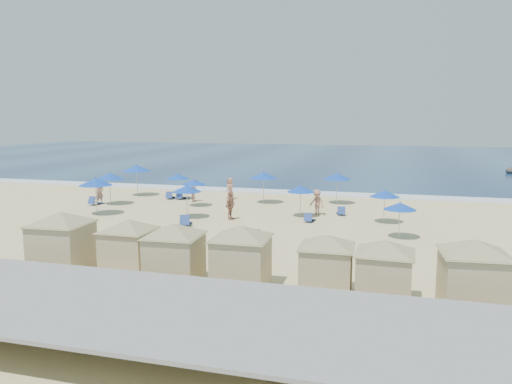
# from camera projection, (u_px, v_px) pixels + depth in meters

# --- Properties ---
(ground) EXTENTS (160.00, 160.00, 0.00)m
(ground) POSITION_uv_depth(u_px,v_px,m) (214.00, 229.00, 29.98)
(ground) COLOR beige
(ground) RESTS_ON ground
(ocean) EXTENTS (160.00, 80.00, 0.06)m
(ocean) POSITION_uv_depth(u_px,v_px,m) (331.00, 158.00, 82.32)
(ocean) COLOR navy
(ocean) RESTS_ON ground
(surf_line) EXTENTS (160.00, 2.50, 0.08)m
(surf_line) POSITION_uv_depth(u_px,v_px,m) (275.00, 192.00, 44.73)
(surf_line) COLOR white
(surf_line) RESTS_ON ground
(seawall) EXTENTS (160.00, 6.10, 1.22)m
(seawall) POSITION_uv_depth(u_px,v_px,m) (74.00, 293.00, 17.04)
(seawall) COLOR gray
(seawall) RESTS_ON ground
(trash_bin) EXTENTS (1.06, 1.06, 0.87)m
(trash_bin) POSITION_uv_depth(u_px,v_px,m) (252.00, 239.00, 25.57)
(trash_bin) COLOR black
(trash_bin) RESTS_ON ground
(cabana_0) EXTENTS (4.66, 4.66, 2.93)m
(cabana_0) POSITION_uv_depth(u_px,v_px,m) (61.00, 234.00, 21.26)
(cabana_0) COLOR tan
(cabana_0) RESTS_ON ground
(cabana_1) EXTENTS (4.18, 4.18, 2.62)m
(cabana_1) POSITION_uv_depth(u_px,v_px,m) (129.00, 240.00, 21.03)
(cabana_1) COLOR tan
(cabana_1) RESTS_ON ground
(cabana_2) EXTENTS (4.34, 4.34, 2.73)m
(cabana_2) POSITION_uv_depth(u_px,v_px,m) (174.00, 246.00, 19.75)
(cabana_2) COLOR tan
(cabana_2) RESTS_ON ground
(cabana_3) EXTENTS (4.40, 4.40, 2.76)m
(cabana_3) POSITION_uv_depth(u_px,v_px,m) (241.00, 249.00, 19.23)
(cabana_3) COLOR tan
(cabana_3) RESTS_ON ground
(cabana_4) EXTENTS (4.06, 4.06, 2.55)m
(cabana_4) POSITION_uv_depth(u_px,v_px,m) (327.00, 257.00, 18.58)
(cabana_4) COLOR tan
(cabana_4) RESTS_ON ground
(cabana_5) EXTENTS (4.08, 4.08, 2.56)m
(cabana_5) POSITION_uv_depth(u_px,v_px,m) (385.00, 264.00, 17.68)
(cabana_5) COLOR tan
(cabana_5) RESTS_ON ground
(cabana_6) EXTENTS (4.45, 4.45, 2.81)m
(cabana_6) POSITION_uv_depth(u_px,v_px,m) (474.00, 266.00, 16.91)
(cabana_6) COLOR tan
(cabana_6) RESTS_ON ground
(umbrella_0) EXTENTS (2.22, 2.22, 2.53)m
(umbrella_0) POSITION_uv_depth(u_px,v_px,m) (110.00, 176.00, 38.03)
(umbrella_0) COLOR #A5A8AD
(umbrella_0) RESTS_ON ground
(umbrella_1) EXTENTS (2.39, 2.39, 2.72)m
(umbrella_1) POSITION_uv_depth(u_px,v_px,m) (137.00, 168.00, 42.36)
(umbrella_1) COLOR #A5A8AD
(umbrella_1) RESTS_ON ground
(umbrella_2) EXTENTS (2.30, 2.30, 2.61)m
(umbrella_2) POSITION_uv_depth(u_px,v_px,m) (96.00, 182.00, 34.02)
(umbrella_2) COLOR #A5A8AD
(umbrella_2) RESTS_ON ground
(umbrella_3) EXTENTS (1.90, 1.90, 2.17)m
(umbrella_3) POSITION_uv_depth(u_px,v_px,m) (178.00, 176.00, 40.51)
(umbrella_3) COLOR #A5A8AD
(umbrella_3) RESTS_ON ground
(umbrella_4) EXTENTS (1.85, 1.85, 2.11)m
(umbrella_4) POSITION_uv_depth(u_px,v_px,m) (194.00, 182.00, 37.34)
(umbrella_4) COLOR #A5A8AD
(umbrella_4) RESTS_ON ground
(umbrella_5) EXTENTS (1.99, 1.99, 2.27)m
(umbrella_5) POSITION_uv_depth(u_px,v_px,m) (187.00, 189.00, 32.93)
(umbrella_5) COLOR #A5A8AD
(umbrella_5) RESTS_ON ground
(umbrella_6) EXTENTS (2.22, 2.22, 2.53)m
(umbrella_6) POSITION_uv_depth(u_px,v_px,m) (264.00, 175.00, 38.64)
(umbrella_6) COLOR #A5A8AD
(umbrella_6) RESTS_ON ground
(umbrella_7) EXTENTS (1.92, 1.92, 2.18)m
(umbrella_7) POSITION_uv_depth(u_px,v_px,m) (301.00, 189.00, 33.30)
(umbrella_7) COLOR #A5A8AD
(umbrella_7) RESTS_ON ground
(umbrella_8) EXTENTS (2.16, 2.16, 2.46)m
(umbrella_8) POSITION_uv_depth(u_px,v_px,m) (337.00, 176.00, 38.36)
(umbrella_8) COLOR #A5A8AD
(umbrella_8) RESTS_ON ground
(umbrella_9) EXTENTS (1.90, 1.90, 2.16)m
(umbrella_9) POSITION_uv_depth(u_px,v_px,m) (385.00, 194.00, 31.32)
(umbrella_9) COLOR #A5A8AD
(umbrella_9) RESTS_ON ground
(umbrella_10) EXTENTS (1.83, 1.83, 2.08)m
(umbrella_10) POSITION_uv_depth(u_px,v_px,m) (400.00, 206.00, 27.30)
(umbrella_10) COLOR #A5A8AD
(umbrella_10) RESTS_ON ground
(beach_chair_0) EXTENTS (0.78, 1.36, 0.71)m
(beach_chair_0) POSITION_uv_depth(u_px,v_px,m) (95.00, 202.00, 38.12)
(beach_chair_0) COLOR #274192
(beach_chair_0) RESTS_ON ground
(beach_chair_1) EXTENTS (0.74, 1.27, 0.66)m
(beach_chair_1) POSITION_uv_depth(u_px,v_px,m) (170.00, 196.00, 40.91)
(beach_chair_1) COLOR #274192
(beach_chair_1) RESTS_ON ground
(beach_chair_2) EXTENTS (0.81, 1.37, 0.71)m
(beach_chair_2) POSITION_uv_depth(u_px,v_px,m) (182.00, 196.00, 40.78)
(beach_chair_2) COLOR #274192
(beach_chair_2) RESTS_ON ground
(beach_chair_3) EXTENTS (0.94, 1.46, 0.74)m
(beach_chair_3) POSITION_uv_depth(u_px,v_px,m) (186.00, 221.00, 30.78)
(beach_chair_3) COLOR #274192
(beach_chair_3) RESTS_ON ground
(beach_chair_4) EXTENTS (0.65, 1.20, 0.63)m
(beach_chair_4) POSITION_uv_depth(u_px,v_px,m) (309.00, 218.00, 31.90)
(beach_chair_4) COLOR #274192
(beach_chair_4) RESTS_ON ground
(beach_chair_5) EXTENTS (0.75, 1.24, 0.64)m
(beach_chair_5) POSITION_uv_depth(u_px,v_px,m) (341.00, 212.00, 34.17)
(beach_chair_5) COLOR #274192
(beach_chair_5) RESTS_ON ground
(beachgoer_0) EXTENTS (0.63, 0.75, 1.75)m
(beachgoer_0) POSITION_uv_depth(u_px,v_px,m) (100.00, 193.00, 38.53)
(beachgoer_0) COLOR #AF7761
(beachgoer_0) RESTS_ON ground
(beachgoer_1) EXTENTS (0.94, 1.05, 1.80)m
(beachgoer_1) POSITION_uv_depth(u_px,v_px,m) (195.00, 190.00, 39.67)
(beachgoer_1) COLOR #AF7761
(beachgoer_1) RESTS_ON ground
(beachgoer_2) EXTENTS (0.62, 1.17, 1.89)m
(beachgoer_2) POSITION_uv_depth(u_px,v_px,m) (230.00, 205.00, 32.48)
(beachgoer_2) COLOR #AF7761
(beachgoer_2) RESTS_ON ground
(beachgoer_3) EXTENTS (1.31, 1.11, 1.76)m
(beachgoer_3) POSITION_uv_depth(u_px,v_px,m) (317.00, 202.00, 34.04)
(beachgoer_3) COLOR #AF7761
(beachgoer_3) RESTS_ON ground
(beachgoer_4) EXTENTS (1.02, 0.99, 1.76)m
(beachgoer_4) POSITION_uv_depth(u_px,v_px,m) (230.00, 188.00, 40.76)
(beachgoer_4) COLOR #AF7761
(beachgoer_4) RESTS_ON ground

